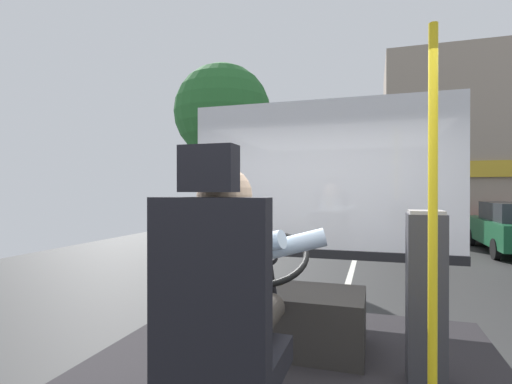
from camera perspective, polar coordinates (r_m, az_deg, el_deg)
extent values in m
cube|color=#2D2D2D|center=(10.91, 14.72, -9.47)|extent=(18.00, 44.00, 0.05)
cube|color=silver|center=(10.90, 14.72, -9.32)|extent=(0.12, 39.60, 0.00)
cube|color=black|center=(1.80, -4.34, -24.20)|extent=(0.48, 0.48, 0.12)
cube|color=black|center=(1.51, -7.09, -13.42)|extent=(0.48, 0.10, 0.66)
cube|color=black|center=(1.47, -7.10, 3.50)|extent=(0.22, 0.10, 0.18)
cylinder|color=#332D28|center=(1.86, 0.18, -18.97)|extent=(0.15, 0.49, 0.15)
cylinder|color=#332D28|center=(1.91, -5.26, -18.37)|extent=(0.15, 0.49, 0.15)
cylinder|color=silver|center=(1.66, -4.74, -13.87)|extent=(0.34, 0.34, 0.56)
cube|color=#B2842D|center=(1.81, -2.61, -10.53)|extent=(0.06, 0.01, 0.35)
sphere|color=beige|center=(1.61, -4.75, -0.43)|extent=(0.24, 0.24, 0.24)
cylinder|color=silver|center=(1.88, 1.12, -8.97)|extent=(0.62, 0.24, 0.24)
cylinder|color=silver|center=(1.94, -3.94, -8.70)|extent=(0.62, 0.24, 0.24)
cube|color=#282623|center=(2.84, 4.29, -18.27)|extent=(1.10, 0.56, 0.40)
cylinder|color=black|center=(2.39, 2.15, -13.96)|extent=(0.07, 0.27, 0.42)
torus|color=black|center=(2.25, 1.44, -9.78)|extent=(0.51, 0.47, 0.27)
cylinder|color=black|center=(2.25, 1.44, -9.78)|extent=(0.14, 0.14, 0.09)
cylinder|color=yellow|center=(2.01, 25.00, -4.09)|extent=(0.04, 0.04, 1.90)
cube|color=#333338|center=(2.44, 24.13, -14.46)|extent=(0.20, 0.21, 0.97)
cube|color=#9E9993|center=(2.36, 24.16, -2.77)|extent=(0.18, 0.19, 0.02)
cube|color=silver|center=(3.60, 9.53, 2.64)|extent=(2.50, 0.01, 1.40)
cube|color=black|center=(3.64, 9.52, -9.08)|extent=(2.50, 0.08, 0.08)
cylinder|color=#4C3828|center=(10.23, -5.04, -1.32)|extent=(0.26, 0.26, 3.07)
sphere|color=#28662D|center=(10.43, -5.04, 11.80)|extent=(2.57, 2.57, 2.57)
cylinder|color=black|center=(14.36, 29.58, -5.92)|extent=(0.14, 0.55, 0.55)
cylinder|color=black|center=(11.84, 32.28, -7.26)|extent=(0.14, 0.55, 0.55)
cube|color=maroon|center=(17.73, 30.94, -3.89)|extent=(1.79, 4.32, 0.59)
cube|color=#282D33|center=(17.45, 31.15, -2.24)|extent=(1.46, 2.38, 0.45)
cylinder|color=black|center=(19.26, 32.46, -4.45)|extent=(0.14, 0.49, 0.49)
cylinder|color=black|center=(18.89, 27.47, -4.53)|extent=(0.14, 0.49, 0.49)
cylinder|color=black|center=(16.27, 29.14, -5.31)|extent=(0.14, 0.49, 0.49)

